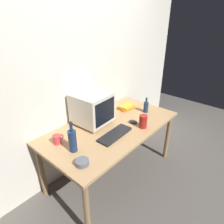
{
  "coord_description": "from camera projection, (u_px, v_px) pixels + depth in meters",
  "views": [
    {
      "loc": [
        -1.46,
        -1.28,
        1.88
      ],
      "look_at": [
        0.0,
        0.0,
        0.89
      ],
      "focal_mm": 31.69,
      "sensor_mm": 36.0,
      "label": 1
    }
  ],
  "objects": [
    {
      "name": "cd_spindle",
      "position": [
        82.0,
        162.0,
        1.68
      ],
      "size": [
        0.12,
        0.12,
        0.04
      ],
      "primitive_type": "cylinder",
      "color": "#595B66",
      "rests_on": "desk"
    },
    {
      "name": "bottle_short",
      "position": [
        146.0,
        107.0,
        2.54
      ],
      "size": [
        0.06,
        0.06,
        0.2
      ],
      "color": "navy",
      "rests_on": "desk"
    },
    {
      "name": "book_stack",
      "position": [
        126.0,
        107.0,
        2.65
      ],
      "size": [
        0.23,
        0.18,
        0.06
      ],
      "color": "orange",
      "rests_on": "desk"
    },
    {
      "name": "desk",
      "position": [
        112.0,
        132.0,
        2.3
      ],
      "size": [
        1.62,
        0.85,
        0.71
      ],
      "color": "tan",
      "rests_on": "ground"
    },
    {
      "name": "back_wall",
      "position": [
        81.0,
        73.0,
        2.3
      ],
      "size": [
        4.0,
        0.08,
        2.5
      ],
      "primitive_type": "cube",
      "color": "silver",
      "rests_on": "ground"
    },
    {
      "name": "computer_mouse",
      "position": [
        133.0,
        122.0,
        2.31
      ],
      "size": [
        0.09,
        0.11,
        0.04
      ],
      "primitive_type": "ellipsoid",
      "rotation": [
        0.0,
        0.0,
        0.33
      ],
      "color": "#3F3F47",
      "rests_on": "desk"
    },
    {
      "name": "metal_canister",
      "position": [
        143.0,
        121.0,
        2.2
      ],
      "size": [
        0.09,
        0.09,
        0.15
      ],
      "primitive_type": "cylinder",
      "color": "#A51E19",
      "rests_on": "desk"
    },
    {
      "name": "crt_monitor",
      "position": [
        92.0,
        108.0,
        2.24
      ],
      "size": [
        0.4,
        0.41,
        0.37
      ],
      "color": "beige",
      "rests_on": "desk"
    },
    {
      "name": "bottle_tall",
      "position": [
        73.0,
        140.0,
        1.81
      ],
      "size": [
        0.08,
        0.08,
        0.32
      ],
      "color": "navy",
      "rests_on": "desk"
    },
    {
      "name": "ground_plane",
      "position": [
        112.0,
        173.0,
        2.59
      ],
      "size": [
        6.0,
        6.0,
        0.0
      ],
      "primitive_type": "plane",
      "color": "#56514C"
    },
    {
      "name": "mug",
      "position": [
        57.0,
        139.0,
        1.95
      ],
      "size": [
        0.12,
        0.08,
        0.09
      ],
      "color": "#CC383D",
      "rests_on": "desk"
    },
    {
      "name": "keyboard",
      "position": [
        115.0,
        134.0,
        2.08
      ],
      "size": [
        0.43,
        0.17,
        0.02
      ],
      "primitive_type": "cube",
      "rotation": [
        0.0,
        0.0,
        0.05
      ],
      "color": "black",
      "rests_on": "desk"
    }
  ]
}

